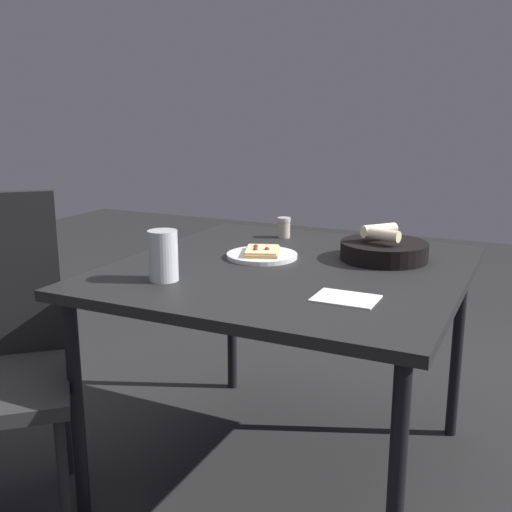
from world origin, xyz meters
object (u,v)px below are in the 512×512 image
at_px(dining_table, 290,283).
at_px(pizza_plate, 262,254).
at_px(beer_glass, 163,259).
at_px(pepper_shaker, 284,229).
at_px(bread_basket, 384,250).

height_order(dining_table, pizza_plate, pizza_plate).
relative_size(beer_glass, pepper_shaker, 1.90).
height_order(pizza_plate, bread_basket, bread_basket).
bearing_deg(bread_basket, pizza_plate, -158.67).
height_order(dining_table, pepper_shaker, pepper_shaker).
relative_size(dining_table, beer_glass, 7.50).
xyz_separation_m(dining_table, pizza_plate, (-0.12, 0.06, 0.07)).
distance_m(bread_basket, pepper_shaker, 0.46).
bearing_deg(pizza_plate, dining_table, -24.47).
bearing_deg(dining_table, pizza_plate, 155.53).
height_order(dining_table, beer_glass, beer_glass).
xyz_separation_m(beer_glass, pepper_shaker, (0.08, 0.68, -0.03)).
xyz_separation_m(bread_basket, pepper_shaker, (-0.42, 0.18, 0.00)).
height_order(bread_basket, beer_glass, beer_glass).
distance_m(dining_table, bread_basket, 0.32).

